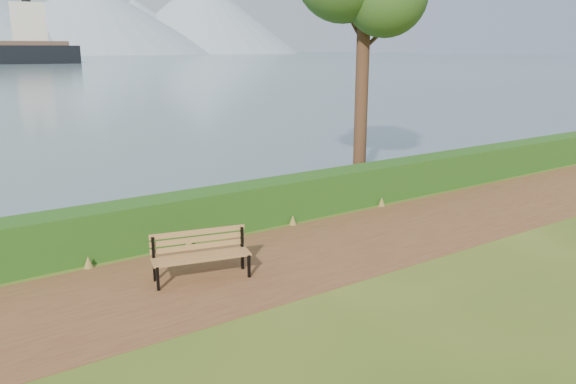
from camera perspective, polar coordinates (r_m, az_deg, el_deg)
ground at (r=11.01m, az=-0.22°, el=-7.49°), size 140.00×140.00×0.00m
path at (r=11.24m, az=-1.08°, el=-6.99°), size 40.00×3.40×0.01m
hedge at (r=12.96m, az=-6.70°, el=-1.84°), size 32.00×0.85×1.00m
bench at (r=10.40m, az=-8.89°, el=-6.00°), size 1.84×0.92×0.89m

